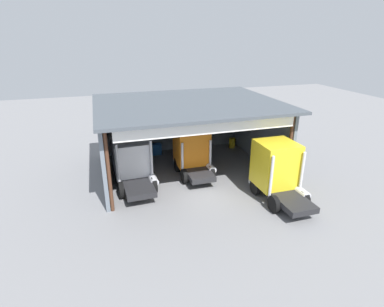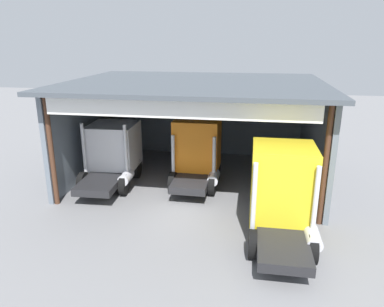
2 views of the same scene
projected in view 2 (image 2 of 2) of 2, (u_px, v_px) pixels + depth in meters
The scene contains 7 objects.
ground_plane at pixel (180, 214), 16.70m from camera, with size 80.00×80.00×0.00m, color slate.
workshop_shed at pixel (198, 109), 20.82m from camera, with size 13.39×10.70×5.56m.
truck_white_center_left_bay at pixel (113, 152), 19.96m from camera, with size 2.80×5.20×3.60m.
truck_orange_yard_outside at pixel (197, 150), 19.77m from camera, with size 2.56×4.59×3.62m.
truck_yellow_left_bay at pixel (282, 192), 14.21m from camera, with size 2.57×4.93×3.77m.
oil_drum at pixel (289, 156), 23.55m from camera, with size 0.58×0.58×0.94m, color gold.
tool_cart at pixel (180, 148), 25.05m from camera, with size 0.90×0.60×1.00m, color #1E59A5.
Camera 2 is at (3.01, -14.79, 7.70)m, focal length 34.05 mm.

